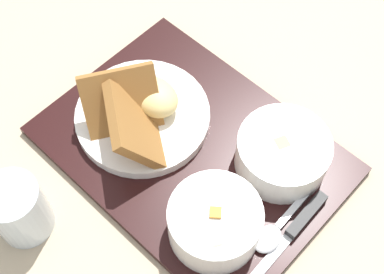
{
  "coord_description": "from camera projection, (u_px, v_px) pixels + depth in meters",
  "views": [
    {
      "loc": [
        -0.28,
        0.25,
        0.68
      ],
      "look_at": [
        0.0,
        0.0,
        0.04
      ],
      "focal_mm": 50.0,
      "sensor_mm": 36.0,
      "label": 1
    }
  ],
  "objects": [
    {
      "name": "ground_plane",
      "position": [
        192.0,
        152.0,
        0.78
      ],
      "size": [
        4.0,
        4.0,
        0.0
      ],
      "primitive_type": "plane",
      "color": "tan"
    },
    {
      "name": "serving_tray",
      "position": [
        192.0,
        150.0,
        0.77
      ],
      "size": [
        0.44,
        0.34,
        0.01
      ],
      "color": "black",
      "rests_on": "ground_plane"
    },
    {
      "name": "bowl_salad",
      "position": [
        214.0,
        221.0,
        0.67
      ],
      "size": [
        0.12,
        0.12,
        0.06
      ],
      "color": "white",
      "rests_on": "serving_tray"
    },
    {
      "name": "bowl_soup",
      "position": [
        283.0,
        152.0,
        0.72
      ],
      "size": [
        0.13,
        0.13,
        0.06
      ],
      "color": "white",
      "rests_on": "serving_tray"
    },
    {
      "name": "plate_main",
      "position": [
        141.0,
        113.0,
        0.77
      ],
      "size": [
        0.2,
        0.2,
        0.1
      ],
      "color": "white",
      "rests_on": "serving_tray"
    },
    {
      "name": "knife",
      "position": [
        295.0,
        228.0,
        0.7
      ],
      "size": [
        0.04,
        0.21,
        0.01
      ],
      "rotation": [
        0.0,
        0.0,
        1.69
      ],
      "color": "silver",
      "rests_on": "serving_tray"
    },
    {
      "name": "spoon",
      "position": [
        277.0,
        227.0,
        0.7
      ],
      "size": [
        0.04,
        0.14,
        0.01
      ],
      "rotation": [
        0.0,
        0.0,
        1.7
      ],
      "color": "silver",
      "rests_on": "serving_tray"
    },
    {
      "name": "glass_water",
      "position": [
        20.0,
        211.0,
        0.69
      ],
      "size": [
        0.07,
        0.07,
        0.09
      ],
      "color": "silver",
      "rests_on": "ground_plane"
    }
  ]
}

